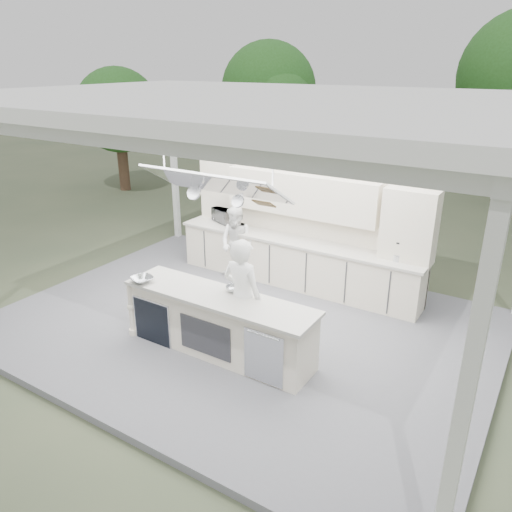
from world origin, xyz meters
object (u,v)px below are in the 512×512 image
Objects in this scene: demo_island at (218,324)px; sous_chef at (237,243)px; head_chef at (242,297)px; back_counter at (295,262)px.

sous_chef is at bearing 118.45° from demo_island.
sous_chef is (-1.64, 2.25, -0.17)m from head_chef.
demo_island is at bearing -62.26° from sous_chef.
sous_chef is at bearing -163.14° from back_counter.
demo_island is at bearing -86.37° from back_counter.
back_counter is at bearing -76.38° from head_chef.
head_chef is 1.22× the size of sous_chef.
sous_chef reaches higher than demo_island.
demo_island is 0.58m from head_chef.
head_chef reaches higher than sous_chef.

